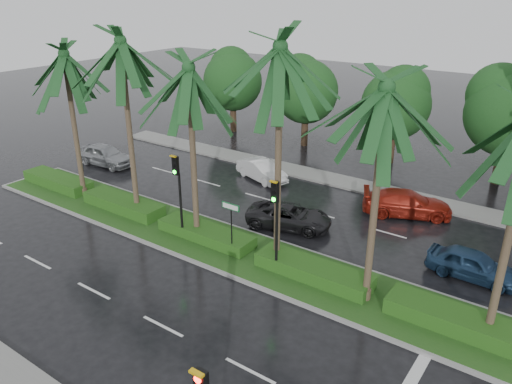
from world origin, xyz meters
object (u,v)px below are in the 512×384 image
Objects in this scene: car_darkgrey at (289,216)px; car_red at (407,203)px; signal_median_left at (178,185)px; street_sign at (231,216)px; car_blue at (473,264)px; car_white at (262,170)px; car_silver at (105,155)px.

car_red reaches higher than car_darkgrey.
street_sign is at bearing 3.47° from signal_median_left.
street_sign is 0.69× the size of car_blue.
street_sign reaches higher than car_white.
car_white is (10.50, 3.95, -0.10)m from car_silver.
car_blue is at bearing -89.51° from car_white.
street_sign is (3.00, 0.18, -0.87)m from signal_median_left.
street_sign is at bearing -112.32° from car_silver.
car_red is (9.50, 0.21, 0.05)m from car_white.
car_red is (5.00, 9.17, -1.44)m from street_sign.
car_silver is 24.50m from car_blue.
car_white is (-4.50, 8.96, -1.48)m from street_sign.
street_sign is 0.67× the size of car_white.
car_red is (4.50, 4.95, 0.08)m from car_darkgrey.
car_white is 6.89m from car_darkgrey.
car_red is at bearing 61.40° from street_sign.
car_red is at bearing 49.46° from signal_median_left.
signal_median_left is 9.56m from car_white.
car_darkgrey is (15.50, -0.79, -0.13)m from car_silver.
car_white is at bearing 99.31° from signal_median_left.
signal_median_left is 1.15× the size of car_blue.
car_silver is at bearing 128.38° from car_white.
car_blue reaches higher than car_white.
car_white reaches higher than car_darkgrey.
street_sign is at bearing 116.67° from car_blue.
car_red is 1.25× the size of car_blue.
car_blue is (9.00, 0.39, 0.03)m from car_darkgrey.
car_red is 6.41m from car_blue.
car_white is at bearing -73.22° from car_silver.
signal_median_left is 13.59m from car_blue.
street_sign is 0.55× the size of car_red.
car_silver is at bearing 77.03° from car_red.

